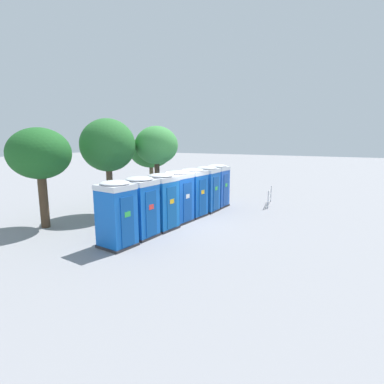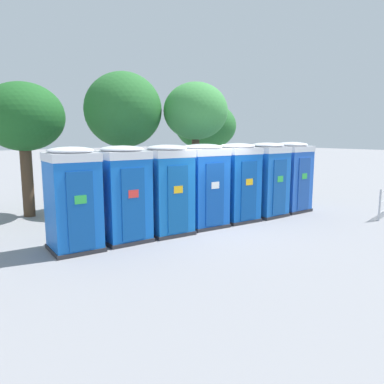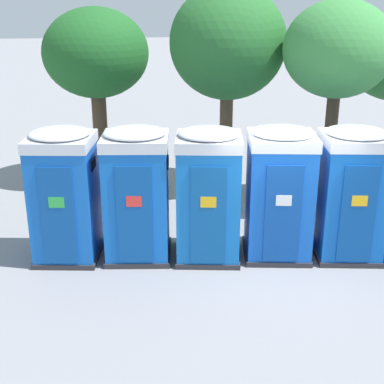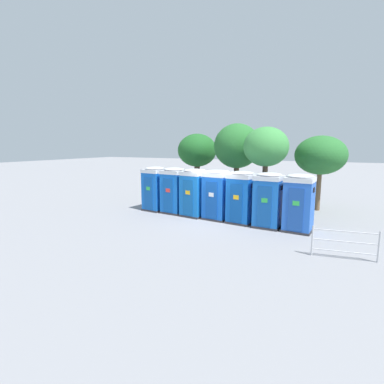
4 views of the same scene
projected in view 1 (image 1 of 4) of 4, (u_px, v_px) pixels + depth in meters
ground_plane at (183, 223)px, 14.61m from camera, size 120.00×120.00×0.00m
portapotty_0 at (117, 214)px, 11.20m from camera, size 1.33×1.34×2.54m
portapotty_1 at (140, 207)px, 12.33m from camera, size 1.34×1.31×2.54m
portapotty_2 at (162, 201)px, 13.41m from camera, size 1.37×1.36×2.54m
portapotty_3 at (178, 196)px, 14.55m from camera, size 1.39×1.36×2.54m
portapotty_4 at (193, 192)px, 15.65m from camera, size 1.35×1.35×2.54m
portapotty_5 at (207, 189)px, 16.73m from camera, size 1.29×1.28×2.54m
portapotty_6 at (217, 185)px, 17.88m from camera, size 1.29×1.29×2.54m
street_tree_0 at (151, 151)px, 20.17m from camera, size 2.85×2.85×4.30m
street_tree_1 at (40, 154)px, 13.30m from camera, size 2.71×2.71×4.54m
street_tree_2 at (108, 146)px, 15.62m from camera, size 2.84×2.84×5.08m
street_tree_3 at (157, 146)px, 16.81m from camera, size 2.41×2.41×4.74m
event_barrier at (270, 196)px, 18.39m from camera, size 2.04×0.33×1.05m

